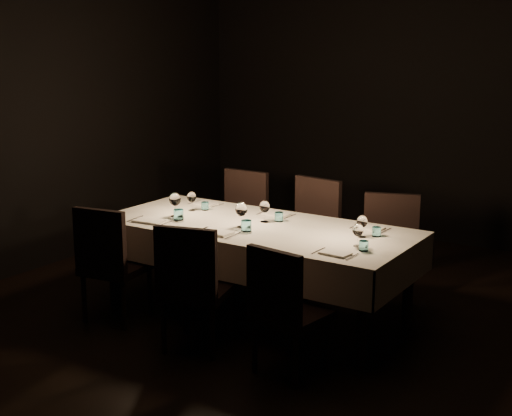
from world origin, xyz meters
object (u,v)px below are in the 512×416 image
Objects in this scene: chair_near_center at (193,282)px; chair_far_left at (239,219)px; chair_far_center at (309,231)px; chair_near_right at (284,305)px; dining_table at (256,234)px; chair_near_left at (109,259)px; chair_far_right at (389,247)px.

chair_near_center is 1.78m from chair_far_left.
chair_far_center is at bearing -1.85° from chair_far_left.
chair_far_left is at bearing -173.51° from chair_far_center.
chair_far_left reaches higher than chair_near_right.
chair_near_center is at bearing -65.82° from chair_far_left.
chair_far_left reaches higher than dining_table.
chair_far_center is at bearing -106.67° from chair_near_center.
chair_far_left is 0.99× the size of chair_far_center.
chair_near_center is at bearing -83.03° from chair_far_center.
chair_near_right reaches higher than dining_table.
chair_near_left is (-0.89, -0.73, -0.17)m from dining_table.
chair_near_center is 0.94× the size of chair_far_center.
chair_near_right is at bearing -111.24° from chair_far_right.
chair_near_left reaches higher than chair_near_right.
chair_near_center is (0.89, -0.09, 0.00)m from chair_near_left.
chair_far_center is 0.77m from chair_far_right.
dining_table is at bearing -155.13° from chair_far_right.
dining_table is at bearing -84.88° from chair_far_center.
dining_table is 1.17m from chair_near_left.
dining_table is 2.66× the size of chair_near_center.
chair_far_center is at bearing -130.87° from chair_near_left.
chair_far_left is 1.54m from chair_far_right.
chair_far_right reaches higher than dining_table.
dining_table is 0.80m from chair_far_center.
chair_far_center is at bearing -58.07° from chair_near_right.
chair_near_left is 1.56m from chair_far_left.
chair_far_right is (0.08, 1.57, 0.03)m from chair_near_right.
chair_far_right is (0.77, -0.01, -0.02)m from chair_far_center.
chair_near_left is 2.27m from chair_far_right.
chair_far_left is at bearing 131.29° from dining_table.
chair_far_right reaches higher than chair_near_center.
chair_far_left is (0.18, 1.54, 0.02)m from chair_near_left.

